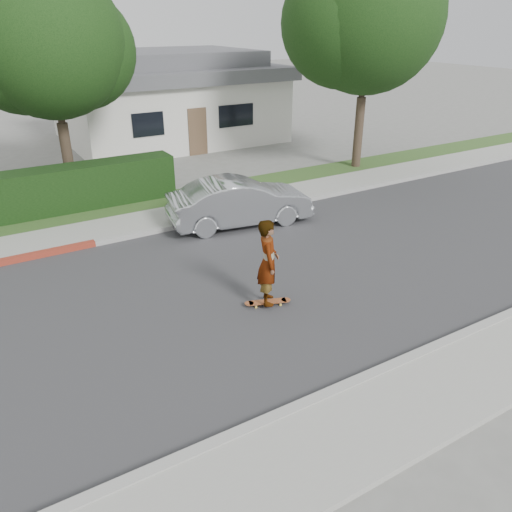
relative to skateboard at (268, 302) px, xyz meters
name	(u,v)px	position (x,y,z in m)	size (l,w,h in m)	color
ground	(98,327)	(-3.43, 1.06, -0.09)	(120.00, 120.00, 0.00)	slate
road	(98,327)	(-3.43, 1.06, -0.08)	(60.00, 8.00, 0.01)	#2D2D30
curb_near	(174,463)	(-3.43, -3.04, -0.01)	(60.00, 0.20, 0.15)	#9E9E99
curb_far	(57,251)	(-3.43, 5.16, -0.01)	(60.00, 0.20, 0.15)	#9E9E99
sidewalk_far	(51,240)	(-3.43, 6.06, -0.03)	(60.00, 1.60, 0.12)	gray
planting_strip	(41,222)	(-3.43, 7.66, -0.04)	(60.00, 1.60, 0.10)	#2D4C1E
tree_center	(48,46)	(-1.95, 10.25, 4.81)	(5.66, 4.84, 7.44)	#33261C
tree_right	(365,21)	(9.05, 7.75, 5.54)	(6.32, 5.60, 8.56)	#33261C
house	(167,97)	(4.57, 17.06, 2.01)	(10.60, 8.60, 4.30)	beige
skateboard	(268,302)	(0.00, 0.00, 0.00)	(1.03, 0.54, 0.09)	gold
skateboarder	(268,262)	(0.00, 0.00, 0.97)	(0.70, 0.46, 1.91)	white
car_silver	(240,202)	(1.84, 4.53, 0.62)	(1.50, 4.31, 1.42)	silver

